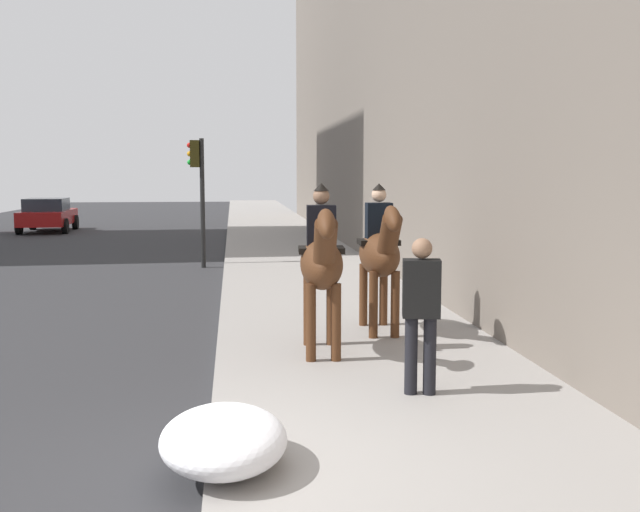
{
  "coord_description": "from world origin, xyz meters",
  "views": [
    {
      "loc": [
        -5.81,
        -0.25,
        2.51
      ],
      "look_at": [
        4.0,
        -1.4,
        1.4
      ],
      "focal_mm": 41.67,
      "sensor_mm": 36.0,
      "label": 1
    }
  ],
  "objects_px": {
    "mounted_horse_near": "(322,261)",
    "car_mid_lane": "(48,214)",
    "traffic_light_near_curb": "(199,181)",
    "mounted_horse_far": "(380,252)",
    "pedestrian_greeting": "(421,305)"
  },
  "relations": [
    {
      "from": "mounted_horse_far",
      "to": "car_mid_lane",
      "type": "xyz_separation_m",
      "value": [
        22.04,
        10.05,
        -0.6
      ]
    },
    {
      "from": "car_mid_lane",
      "to": "traffic_light_near_curb",
      "type": "distance_m",
      "value": 14.9
    },
    {
      "from": "mounted_horse_far",
      "to": "car_mid_lane",
      "type": "height_order",
      "value": "mounted_horse_far"
    },
    {
      "from": "mounted_horse_far",
      "to": "traffic_light_near_curb",
      "type": "distance_m",
      "value": 9.53
    },
    {
      "from": "mounted_horse_near",
      "to": "car_mid_lane",
      "type": "bearing_deg",
      "value": -155.35
    },
    {
      "from": "mounted_horse_near",
      "to": "car_mid_lane",
      "type": "relative_size",
      "value": 0.54
    },
    {
      "from": "mounted_horse_far",
      "to": "car_mid_lane",
      "type": "bearing_deg",
      "value": -154.77
    },
    {
      "from": "mounted_horse_near",
      "to": "mounted_horse_far",
      "type": "relative_size",
      "value": 1.01
    },
    {
      "from": "mounted_horse_near",
      "to": "traffic_light_near_curb",
      "type": "xyz_separation_m",
      "value": [
        10.21,
        2.04,
        0.94
      ]
    },
    {
      "from": "mounted_horse_near",
      "to": "mounted_horse_far",
      "type": "xyz_separation_m",
      "value": [
        1.24,
        -1.02,
        -0.02
      ]
    },
    {
      "from": "pedestrian_greeting",
      "to": "car_mid_lane",
      "type": "bearing_deg",
      "value": 32.35
    },
    {
      "from": "car_mid_lane",
      "to": "pedestrian_greeting",
      "type": "bearing_deg",
      "value": -161.0
    },
    {
      "from": "mounted_horse_near",
      "to": "car_mid_lane",
      "type": "xyz_separation_m",
      "value": [
        23.28,
        9.02,
        -0.62
      ]
    },
    {
      "from": "car_mid_lane",
      "to": "traffic_light_near_curb",
      "type": "xyz_separation_m",
      "value": [
        -13.07,
        -6.99,
        1.56
      ]
    },
    {
      "from": "pedestrian_greeting",
      "to": "traffic_light_near_curb",
      "type": "distance_m",
      "value": 12.52
    }
  ]
}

